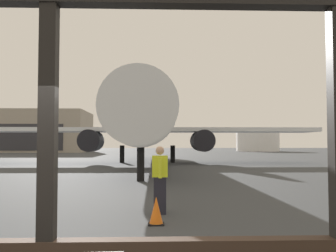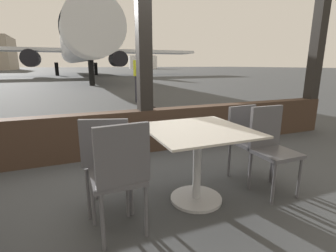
% 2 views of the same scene
% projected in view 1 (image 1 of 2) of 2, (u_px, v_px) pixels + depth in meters
% --- Properties ---
extents(ground_plane, '(220.00, 220.00, 0.00)m').
position_uv_depth(ground_plane, '(143.00, 159.00, 44.48)').
color(ground_plane, '#383A3D').
extents(window_frame, '(7.35, 0.24, 3.76)m').
position_uv_depth(window_frame, '(47.00, 184.00, 4.60)').
color(window_frame, '#38281E').
rests_on(window_frame, ground).
extents(airplane, '(30.98, 37.13, 10.08)m').
position_uv_depth(airplane, '(147.00, 126.00, 33.49)').
color(airplane, silver).
rests_on(airplane, ground).
extents(ground_crew_worker, '(0.40, 0.57, 1.74)m').
position_uv_depth(ground_crew_worker, '(160.00, 179.00, 9.86)').
color(ground_crew_worker, black).
rests_on(ground_crew_worker, ground).
extents(traffic_cone, '(0.36, 0.36, 0.62)m').
position_uv_depth(traffic_cone, '(156.00, 211.00, 8.57)').
color(traffic_cone, orange).
rests_on(traffic_cone, ground).
extents(distant_hangar, '(22.06, 15.82, 8.66)m').
position_uv_depth(distant_hangar, '(36.00, 132.00, 82.23)').
color(distant_hangar, '#9E9384').
rests_on(distant_hangar, ground).
extents(fuel_storage_tank, '(9.86, 9.86, 4.39)m').
position_uv_depth(fuel_storage_tank, '(258.00, 142.00, 89.18)').
color(fuel_storage_tank, white).
rests_on(fuel_storage_tank, ground).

